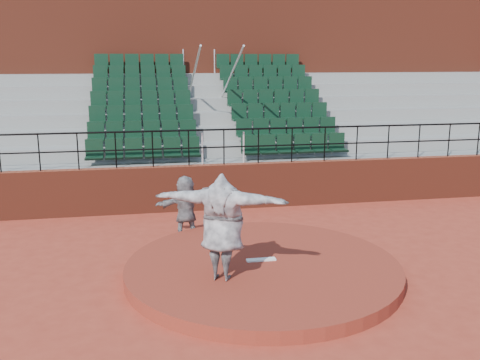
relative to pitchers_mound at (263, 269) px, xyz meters
name	(u,v)px	position (x,y,z in m)	size (l,w,h in m)	color
ground	(263,275)	(0.00, 0.00, -0.12)	(90.00, 90.00, 0.00)	#9D3523
pitchers_mound	(263,269)	(0.00, 0.00, 0.00)	(5.50, 5.50, 0.25)	maroon
pitching_rubber	(261,260)	(0.00, 0.15, 0.14)	(0.60, 0.15, 0.03)	white
boundary_wall	(224,186)	(0.00, 5.00, 0.53)	(24.00, 0.30, 1.30)	maroon
wall_railing	(224,139)	(0.00, 5.00, 1.90)	(24.04, 0.05, 1.03)	black
seating_deck	(208,141)	(0.00, 8.65, 1.32)	(24.00, 5.97, 4.63)	gray
press_box_facade	(195,76)	(0.00, 12.60, 3.43)	(24.00, 3.00, 7.10)	maroon
pitcher	(222,227)	(-0.91, -0.60, 1.13)	(2.47, 0.67, 2.01)	black
fielder	(186,207)	(-1.31, 2.58, 0.65)	(1.44, 0.46, 1.55)	black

